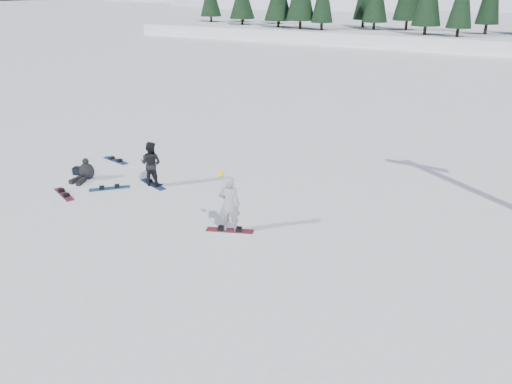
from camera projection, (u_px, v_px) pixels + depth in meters
ground at (178, 199)px, 17.94m from camera, size 420.00×420.00×0.00m
alpine_backdrop at (486, 48)px, 179.32m from camera, size 412.50×227.00×53.20m
snowboarder_woman at (229, 204)px, 15.29m from camera, size 0.79×0.67×1.99m
snowboarder_man at (151, 164)px, 18.91m from camera, size 0.96×0.82×1.73m
seated_rider at (86, 172)px, 19.63m from camera, size 0.73×1.09×0.87m
gear_bag at (79, 171)px, 20.23m from camera, size 0.53×0.44×0.30m
snowboard_woman at (230, 230)px, 15.64m from camera, size 1.49×0.82×0.03m
snowboard_man at (153, 184)px, 19.24m from camera, size 1.51×0.73×0.03m
snowboard_loose_b at (64, 194)px, 18.34m from camera, size 1.50×0.82×0.03m
snowboard_loose_a at (110, 188)px, 18.86m from camera, size 1.25×1.27×0.03m
snowboard_loose_c at (116, 160)px, 21.84m from camera, size 1.53×0.54×0.03m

